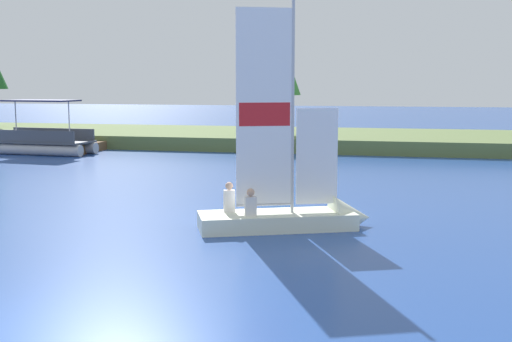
{
  "coord_description": "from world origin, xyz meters",
  "views": [
    {
      "loc": [
        5.34,
        -8.58,
        3.72
      ],
      "look_at": [
        1.03,
        10.05,
        1.2
      ],
      "focal_mm": 47.01,
      "sensor_mm": 36.0,
      "label": 1
    }
  ],
  "objects_px": {
    "shoreline_tree_midleft": "(277,61)",
    "wooden_dock": "(81,148)",
    "sailboat": "(303,211)",
    "pontoon_boat": "(43,141)"
  },
  "relations": [
    {
      "from": "wooden_dock",
      "to": "sailboat",
      "type": "height_order",
      "value": "sailboat"
    },
    {
      "from": "shoreline_tree_midleft",
      "to": "pontoon_boat",
      "type": "relative_size",
      "value": 1.13
    },
    {
      "from": "shoreline_tree_midleft",
      "to": "wooden_dock",
      "type": "bearing_deg",
      "value": -151.23
    },
    {
      "from": "sailboat",
      "to": "pontoon_boat",
      "type": "distance_m",
      "value": 22.07
    },
    {
      "from": "shoreline_tree_midleft",
      "to": "pontoon_boat",
      "type": "xyz_separation_m",
      "value": [
        -11.22,
        -6.65,
        -4.34
      ]
    },
    {
      "from": "sailboat",
      "to": "pontoon_boat",
      "type": "bearing_deg",
      "value": 114.49
    },
    {
      "from": "shoreline_tree_midleft",
      "to": "wooden_dock",
      "type": "xyz_separation_m",
      "value": [
        -9.7,
        -5.33,
        -4.76
      ]
    },
    {
      "from": "pontoon_boat",
      "to": "shoreline_tree_midleft",
      "type": "bearing_deg",
      "value": 34.6
    },
    {
      "from": "wooden_dock",
      "to": "pontoon_boat",
      "type": "height_order",
      "value": "pontoon_boat"
    },
    {
      "from": "wooden_dock",
      "to": "pontoon_boat",
      "type": "xyz_separation_m",
      "value": [
        -1.51,
        -1.32,
        0.42
      ]
    }
  ]
}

